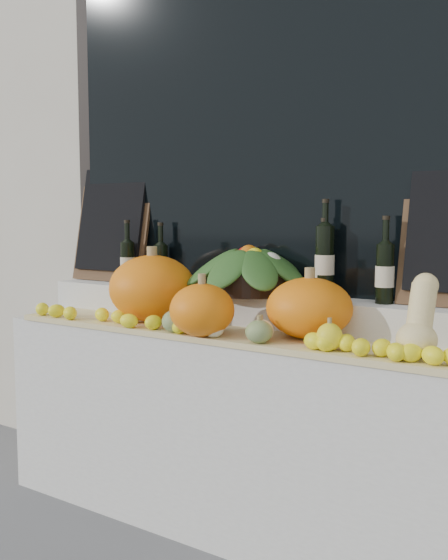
# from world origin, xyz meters

# --- Properties ---
(storefront_facade) EXTENTS (7.00, 0.94, 4.50)m
(storefront_facade) POSITION_xyz_m (0.00, 2.25, 2.25)
(storefront_facade) COLOR beige
(storefront_facade) RESTS_ON ground
(display_sill) EXTENTS (2.30, 0.55, 0.88)m
(display_sill) POSITION_xyz_m (0.00, 1.52, 0.44)
(display_sill) COLOR silver
(display_sill) RESTS_ON ground
(rear_tier) EXTENTS (2.30, 0.25, 0.16)m
(rear_tier) POSITION_xyz_m (0.00, 1.68, 0.96)
(rear_tier) COLOR silver
(rear_tier) RESTS_ON display_sill
(straw_bedding) EXTENTS (2.10, 0.32, 0.02)m
(straw_bedding) POSITION_xyz_m (0.00, 1.40, 0.89)
(straw_bedding) COLOR tan
(straw_bedding) RESTS_ON display_sill
(pumpkin_left) EXTENTS (0.52, 0.52, 0.31)m
(pumpkin_left) POSITION_xyz_m (-0.40, 1.45, 1.06)
(pumpkin_left) COLOR orange
(pumpkin_left) RESTS_ON straw_bedding
(pumpkin_right) EXTENTS (0.43, 0.43, 0.24)m
(pumpkin_right) POSITION_xyz_m (0.39, 1.48, 1.03)
(pumpkin_right) COLOR orange
(pumpkin_right) RESTS_ON straw_bedding
(pumpkin_center) EXTENTS (0.33, 0.33, 0.22)m
(pumpkin_center) POSITION_xyz_m (0.01, 1.28, 1.01)
(pumpkin_center) COLOR orange
(pumpkin_center) RESTS_ON straw_bedding
(butternut_squash) EXTENTS (0.14, 0.21, 0.29)m
(butternut_squash) POSITION_xyz_m (0.85, 1.39, 1.03)
(butternut_squash) COLOR #EED38C
(butternut_squash) RESTS_ON straw_bedding
(decorative_gourds) EXTENTS (0.79, 0.14, 0.15)m
(decorative_gourds) POSITION_xyz_m (0.16, 1.29, 0.96)
(decorative_gourds) COLOR #2B5A1B
(decorative_gourds) RESTS_ON straw_bedding
(lemon_heap) EXTENTS (2.20, 0.16, 0.06)m
(lemon_heap) POSITION_xyz_m (0.00, 1.29, 0.94)
(lemon_heap) COLOR #FFF51A
(lemon_heap) RESTS_ON straw_bedding
(produce_bowl) EXTENTS (0.62, 0.62, 0.23)m
(produce_bowl) POSITION_xyz_m (-0.00, 1.66, 1.15)
(produce_bowl) COLOR black
(produce_bowl) RESTS_ON rear_tier
(wine_bottle_far_left) EXTENTS (0.08, 0.08, 0.33)m
(wine_bottle_far_left) POSITION_xyz_m (-0.73, 1.64, 1.15)
(wine_bottle_far_left) COLOR black
(wine_bottle_far_left) RESTS_ON rear_tier
(wine_bottle_near_left) EXTENTS (0.08, 0.08, 0.32)m
(wine_bottle_near_left) POSITION_xyz_m (-0.55, 1.70, 1.15)
(wine_bottle_near_left) COLOR black
(wine_bottle_near_left) RESTS_ON rear_tier
(wine_bottle_tall) EXTENTS (0.08, 0.08, 0.42)m
(wine_bottle_tall) POSITION_xyz_m (0.36, 1.69, 1.20)
(wine_bottle_tall) COLOR black
(wine_bottle_tall) RESTS_ON rear_tier
(wine_bottle_near_right) EXTENTS (0.08, 0.08, 0.35)m
(wine_bottle_near_right) POSITION_xyz_m (0.35, 1.69, 1.16)
(wine_bottle_near_right) COLOR black
(wine_bottle_near_right) RESTS_ON rear_tier
(wine_bottle_far_right) EXTENTS (0.08, 0.08, 0.35)m
(wine_bottle_far_right) POSITION_xyz_m (0.63, 1.68, 1.17)
(wine_bottle_far_right) COLOR black
(wine_bottle_far_right) RESTS_ON rear_tier
(chalkboard_left) EXTENTS (0.50, 0.15, 0.61)m
(chalkboard_left) POSITION_xyz_m (-0.92, 1.74, 1.36)
(chalkboard_left) COLOR #4C331E
(chalkboard_left) RESTS_ON rear_tier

